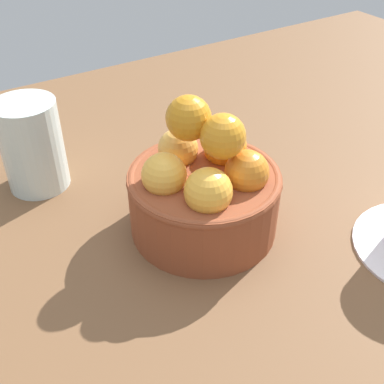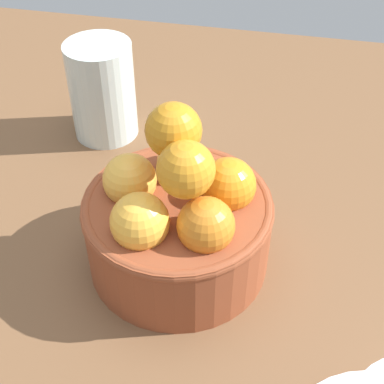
{
  "view_description": "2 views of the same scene",
  "coord_description": "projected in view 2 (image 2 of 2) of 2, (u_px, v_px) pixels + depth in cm",
  "views": [
    {
      "loc": [
        -21.58,
        -32.08,
        33.64
      ],
      "look_at": [
        -0.39,
        1.64,
        3.72
      ],
      "focal_mm": 44.88,
      "sensor_mm": 36.0,
      "label": 1
    },
    {
      "loc": [
        7.72,
        -30.98,
        36.44
      ],
      "look_at": [
        0.83,
        1.68,
        6.56
      ],
      "focal_mm": 51.69,
      "sensor_mm": 36.0,
      "label": 2
    }
  ],
  "objects": [
    {
      "name": "ground_plane",
      "position": [
        179.0,
        274.0,
        0.49
      ],
      "size": [
        146.6,
        90.96,
        3.86
      ],
      "primitive_type": "cube",
      "color": "brown"
    },
    {
      "name": "terracotta_bowl",
      "position": [
        178.0,
        218.0,
        0.45
      ],
      "size": [
        15.41,
        15.41,
        14.49
      ],
      "color": "brown",
      "rests_on": "ground_plane"
    },
    {
      "name": "water_glass",
      "position": [
        102.0,
        91.0,
        0.59
      ],
      "size": [
        7.03,
        7.03,
        10.6
      ],
      "primitive_type": "cylinder",
      "color": "silver",
      "rests_on": "ground_plane"
    }
  ]
}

